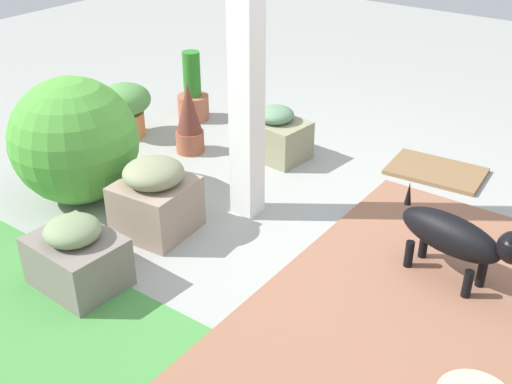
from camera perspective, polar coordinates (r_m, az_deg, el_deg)
ground_plane at (r=3.86m, az=3.32°, el=-3.27°), size 12.00×12.00×0.00m
brick_path at (r=3.26m, az=16.85°, el=-11.51°), size 1.80×2.40×0.02m
porch_pillar at (r=3.62m, az=-0.87°, el=12.15°), size 0.16×0.16×2.02m
stone_planter_nearest at (r=4.67m, az=1.75°, el=5.21°), size 0.50×0.38×0.39m
stone_planter_mid at (r=3.77m, az=-9.07°, el=-0.52°), size 0.44×0.46×0.47m
stone_planter_far at (r=3.43m, az=-15.90°, el=-5.57°), size 0.49×0.40×0.40m
round_shrub at (r=4.17m, az=-16.10°, el=4.49°), size 0.82×0.82×0.82m
terracotta_pot_broad at (r=5.10m, az=-11.72°, el=7.62°), size 0.41×0.41×0.43m
terracotta_pot_tall at (r=5.37m, az=-5.74°, el=8.67°), size 0.26×0.26×0.58m
terracotta_pot_spiky at (r=4.74m, az=-6.09°, el=6.54°), size 0.21×0.21×0.55m
dog at (r=3.41m, az=17.84°, el=-3.93°), size 0.72×0.31×0.49m
doormat at (r=4.67m, az=15.97°, el=1.83°), size 0.68×0.48×0.03m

